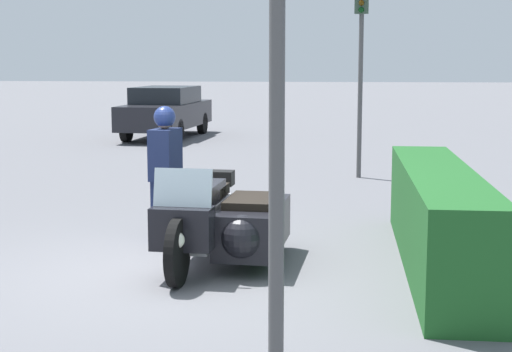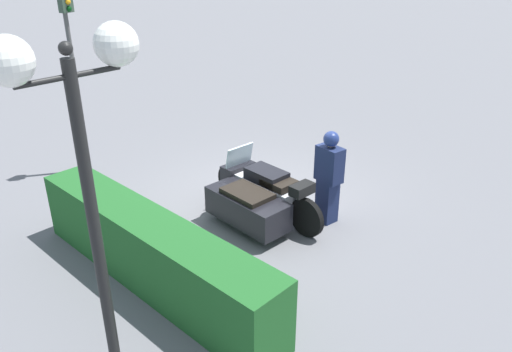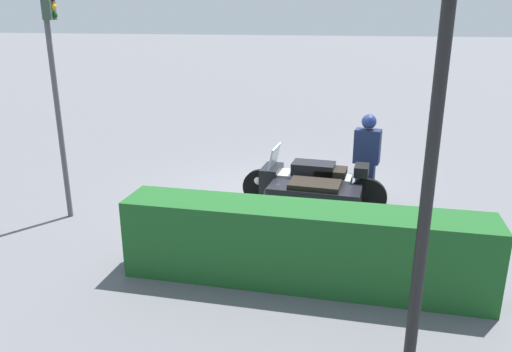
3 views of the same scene
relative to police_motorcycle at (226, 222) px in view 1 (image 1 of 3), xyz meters
name	(u,v)px [view 1 (image 1 of 3)]	position (x,y,z in m)	size (l,w,h in m)	color
ground_plane	(163,274)	(0.49, -0.62, -0.48)	(160.00, 160.00, 0.00)	slate
police_motorcycle	(226,222)	(0.00, 0.00, 0.00)	(2.65, 1.33, 1.17)	black
officer_rider	(166,171)	(-0.97, -0.91, 0.43)	(0.51, 0.35, 1.72)	#192347
hedge_bush_curbside	(438,218)	(-0.20, 2.34, 0.06)	(4.80, 0.74, 1.08)	#1E5623
traffic_light_near	(276,28)	(4.13, 0.91, 1.96)	(0.22, 0.29, 3.76)	#4C4C4C
traffic_light_far	(361,58)	(-6.85, 1.59, 1.85)	(0.23, 0.27, 3.56)	#4C4C4C
parked_car_background	(166,111)	(-14.47, -3.99, 0.33)	(4.75, 1.99, 1.52)	black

